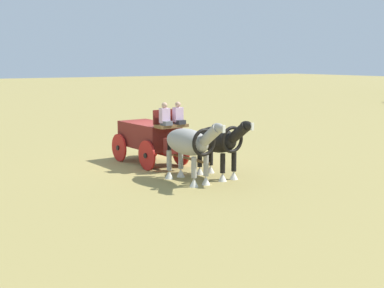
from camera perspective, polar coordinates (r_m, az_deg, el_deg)
name	(u,v)px	position (r m, az deg, el deg)	size (l,w,h in m)	color
ground_plane	(149,163)	(21.62, -4.65, -2.10)	(220.00, 220.00, 0.00)	#9E8C4C
show_wagon	(151,136)	(21.28, -4.44, 0.86)	(5.75, 1.92, 2.62)	maroon
draft_horse_near	(219,141)	(18.72, 2.96, 0.29)	(2.98, 1.07, 2.19)	black
draft_horse_off	(189,144)	(17.94, -0.28, 0.01)	(3.20, 1.07, 2.22)	#9E998E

